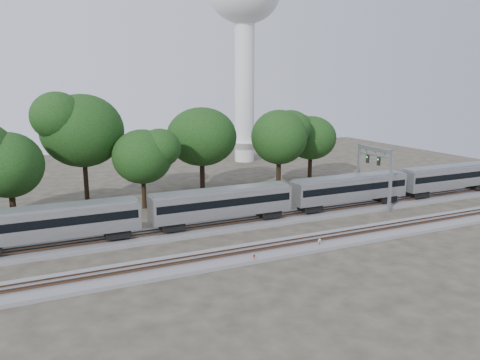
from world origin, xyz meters
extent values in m
plane|color=#383328|center=(0.00, 0.00, 0.00)|extent=(160.00, 160.00, 0.00)
cube|color=slate|center=(0.00, 6.00, 0.20)|extent=(160.00, 5.00, 0.40)
cube|color=brown|center=(0.00, 5.28, 0.66)|extent=(160.00, 0.08, 0.15)
cube|color=brown|center=(0.00, 6.72, 0.66)|extent=(160.00, 0.08, 0.15)
cube|color=slate|center=(0.00, -4.00, 0.20)|extent=(160.00, 5.00, 0.40)
cube|color=brown|center=(0.00, -4.72, 0.66)|extent=(160.00, 0.08, 0.15)
cube|color=brown|center=(0.00, -3.28, 0.66)|extent=(160.00, 0.08, 0.15)
cube|color=#BBBDC3|center=(-15.82, 6.00, 3.23)|extent=(18.09, 3.12, 3.12)
cube|color=black|center=(-15.82, 6.00, 3.54)|extent=(17.47, 3.17, 0.94)
cube|color=gray|center=(-15.82, 6.00, 4.84)|extent=(17.68, 2.50, 0.36)
cube|color=black|center=(-9.27, 6.00, 1.20)|extent=(2.70, 2.29, 0.94)
cube|color=#BBBDC3|center=(3.70, 6.00, 3.23)|extent=(18.09, 3.12, 3.12)
cube|color=black|center=(3.70, 6.00, 3.54)|extent=(17.47, 3.17, 0.94)
cube|color=gray|center=(3.70, 6.00, 4.84)|extent=(17.68, 2.50, 0.36)
cube|color=black|center=(-2.86, 6.00, 1.20)|extent=(2.70, 2.29, 0.94)
cube|color=black|center=(10.25, 6.00, 1.20)|extent=(2.70, 2.29, 0.94)
cube|color=#BBBDC3|center=(23.22, 6.00, 3.23)|extent=(18.09, 3.12, 3.12)
cube|color=black|center=(23.22, 6.00, 3.54)|extent=(17.47, 3.17, 0.94)
cube|color=gray|center=(23.22, 6.00, 4.84)|extent=(17.68, 2.50, 0.36)
cube|color=black|center=(16.66, 6.00, 1.20)|extent=(2.70, 2.29, 0.94)
cube|color=black|center=(29.77, 6.00, 1.20)|extent=(2.70, 2.29, 0.94)
cube|color=#BBBDC3|center=(42.73, 6.00, 3.23)|extent=(18.09, 3.12, 3.12)
cube|color=black|center=(42.73, 6.00, 3.54)|extent=(17.47, 3.17, 0.94)
cube|color=gray|center=(42.73, 6.00, 4.84)|extent=(17.68, 2.50, 0.36)
cube|color=black|center=(36.18, 6.00, 1.20)|extent=(2.70, 2.29, 0.94)
cube|color=black|center=(49.29, 6.00, 1.20)|extent=(2.70, 2.29, 0.94)
cylinder|color=#512D19|center=(2.04, -6.23, 0.41)|extent=(0.05, 0.05, 0.82)
cylinder|color=red|center=(2.04, -6.23, 0.78)|extent=(0.29, 0.09, 0.29)
cylinder|color=#512D19|center=(10.41, -5.44, 0.50)|extent=(0.07, 0.07, 1.01)
cylinder|color=silver|center=(10.41, -5.44, 0.95)|extent=(0.36, 0.07, 0.36)
cube|color=#512D19|center=(5.69, -5.14, 0.15)|extent=(0.58, 0.47, 0.30)
cylinder|color=silver|center=(28.02, 50.82, 15.53)|extent=(4.44, 4.44, 31.07)
cone|color=silver|center=(28.02, 50.82, 2.22)|extent=(7.10, 7.10, 4.44)
cube|color=gray|center=(27.45, 2.57, 4.41)|extent=(0.34, 0.34, 8.82)
cube|color=gray|center=(27.45, 9.43, 4.41)|extent=(0.34, 0.34, 8.82)
cube|color=gray|center=(27.45, 6.00, 8.53)|extent=(0.39, 7.25, 0.59)
cube|color=gray|center=(27.45, 6.00, 7.64)|extent=(0.25, 7.25, 0.25)
cube|color=black|center=(27.16, 4.82, 6.96)|extent=(0.25, 0.49, 1.18)
cube|color=black|center=(27.16, 7.18, 6.96)|extent=(0.25, 0.49, 1.18)
cylinder|color=black|center=(-20.00, 18.77, 2.08)|extent=(0.70, 0.70, 4.15)
ellipsoid|color=#113311|center=(-20.00, 18.77, 7.71)|extent=(7.83, 7.83, 6.66)
cylinder|color=black|center=(-10.30, 23.97, 2.99)|extent=(0.70, 0.70, 5.98)
ellipsoid|color=#113311|center=(-10.30, 23.97, 11.11)|extent=(11.28, 11.28, 9.59)
cylinder|color=black|center=(-2.96, 19.32, 2.04)|extent=(0.70, 0.70, 4.08)
ellipsoid|color=#113311|center=(-2.96, 19.32, 7.57)|extent=(7.68, 7.68, 6.53)
cylinder|color=black|center=(8.43, 25.88, 2.47)|extent=(0.70, 0.70, 4.94)
ellipsoid|color=#113311|center=(8.43, 25.88, 9.17)|extent=(9.31, 9.31, 7.91)
cylinder|color=black|center=(20.73, 21.95, 2.40)|extent=(0.70, 0.70, 4.80)
ellipsoid|color=#113311|center=(20.73, 21.95, 8.91)|extent=(9.05, 9.05, 7.69)
cylinder|color=black|center=(29.48, 25.68, 2.15)|extent=(0.70, 0.70, 4.29)
ellipsoid|color=#113311|center=(29.48, 25.68, 7.97)|extent=(8.10, 8.10, 6.88)
camera|label=1|loc=(-17.93, -45.91, 17.87)|focal=35.00mm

